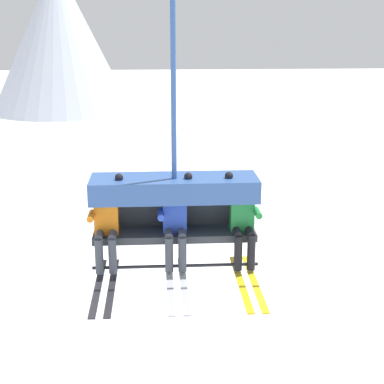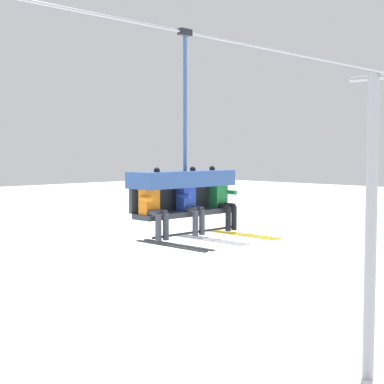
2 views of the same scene
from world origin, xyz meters
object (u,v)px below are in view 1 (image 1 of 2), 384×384
chairlift_chair (174,196)px  skier_orange (106,223)px  skier_blue (175,222)px  skier_green (243,220)px

chairlift_chair → skier_orange: size_ratio=2.24×
skier_orange → skier_blue: (0.92, 0.00, 0.00)m
skier_green → skier_orange: bearing=180.0°
skier_blue → skier_green: same height
skier_orange → skier_green: size_ratio=1.00×
chairlift_chair → skier_orange: 0.99m
chairlift_chair → skier_orange: bearing=-166.9°
skier_orange → chairlift_chair: bearing=13.1°
skier_orange → skier_blue: same height
skier_orange → skier_blue: bearing=0.0°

